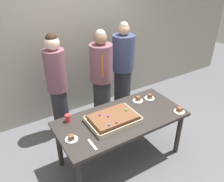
{
  "coord_description": "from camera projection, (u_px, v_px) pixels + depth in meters",
  "views": [
    {
      "loc": [
        -1.41,
        -2.06,
        2.55
      ],
      "look_at": [
        -0.05,
        0.15,
        1.08
      ],
      "focal_mm": 37.06,
      "sensor_mm": 36.0,
      "label": 1
    }
  ],
  "objects": [
    {
      "name": "ground_plane",
      "position": [
        120.0,
        157.0,
        3.43
      ],
      "size": [
        12.0,
        12.0,
        0.0
      ],
      "primitive_type": "plane",
      "color": "#5B5B60"
    },
    {
      "name": "interior_back_panel",
      "position": [
        69.0,
        32.0,
        3.87
      ],
      "size": [
        8.0,
        0.12,
        3.0
      ],
      "primitive_type": "cube",
      "color": "#9E998E",
      "rests_on": "ground_plane"
    },
    {
      "name": "party_table",
      "position": [
        121.0,
        123.0,
        3.11
      ],
      "size": [
        1.73,
        0.82,
        0.73
      ],
      "color": "#2D2826",
      "rests_on": "ground_plane"
    },
    {
      "name": "sheet_cake",
      "position": [
        113.0,
        119.0,
        2.97
      ],
      "size": [
        0.65,
        0.45,
        0.11
      ],
      "color": "beige",
      "rests_on": "party_table"
    },
    {
      "name": "plated_slice_near_left",
      "position": [
        138.0,
        100.0,
        3.42
      ],
      "size": [
        0.15,
        0.15,
        0.07
      ],
      "color": "white",
      "rests_on": "party_table"
    },
    {
      "name": "plated_slice_near_right",
      "position": [
        71.0,
        138.0,
        2.68
      ],
      "size": [
        0.15,
        0.15,
        0.07
      ],
      "color": "white",
      "rests_on": "party_table"
    },
    {
      "name": "plated_slice_far_left",
      "position": [
        179.0,
        110.0,
        3.18
      ],
      "size": [
        0.15,
        0.15,
        0.06
      ],
      "color": "white",
      "rests_on": "party_table"
    },
    {
      "name": "plated_slice_far_right",
      "position": [
        150.0,
        97.0,
        3.48
      ],
      "size": [
        0.15,
        0.15,
        0.07
      ],
      "color": "white",
      "rests_on": "party_table"
    },
    {
      "name": "drink_cup_nearest",
      "position": [
        68.0,
        118.0,
        2.97
      ],
      "size": [
        0.07,
        0.07,
        0.1
      ],
      "primitive_type": "cylinder",
      "color": "red",
      "rests_on": "party_table"
    },
    {
      "name": "cake_server_utensil",
      "position": [
        92.0,
        145.0,
        2.61
      ],
      "size": [
        0.03,
        0.2,
        0.01
      ],
      "primitive_type": "cube",
      "color": "silver",
      "rests_on": "party_table"
    },
    {
      "name": "person_serving_front",
      "position": [
        57.0,
        84.0,
        3.53
      ],
      "size": [
        0.31,
        0.31,
        1.69
      ],
      "rotation": [
        0.0,
        0.0,
        -1.25
      ],
      "color": "#28282D",
      "rests_on": "ground_plane"
    },
    {
      "name": "person_green_shirt_behind",
      "position": [
        102.0,
        80.0,
        3.71
      ],
      "size": [
        0.36,
        0.36,
        1.69
      ],
      "rotation": [
        0.0,
        0.0,
        -1.92
      ],
      "color": "#28282D",
      "rests_on": "ground_plane"
    },
    {
      "name": "person_striped_tie_right",
      "position": [
        123.0,
        69.0,
        4.09
      ],
      "size": [
        0.38,
        0.38,
        1.7
      ],
      "rotation": [
        0.0,
        0.0,
        -2.25
      ],
      "color": "#28282D",
      "rests_on": "ground_plane"
    }
  ]
}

